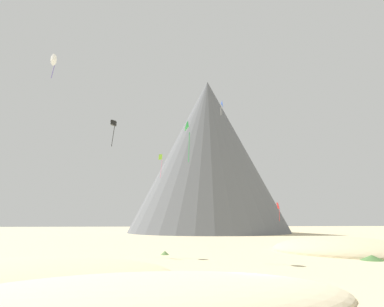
{
  "coord_description": "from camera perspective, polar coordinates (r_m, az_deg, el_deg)",
  "views": [
    {
      "loc": [
        -6.9,
        -23.99,
        4.65
      ],
      "look_at": [
        -0.29,
        34.85,
        15.9
      ],
      "focal_mm": 32.36,
      "sensor_mm": 36.0,
      "label": 1
    }
  ],
  "objects": [
    {
      "name": "ground_plane",
      "position": [
        25.39,
        10.15,
        -21.15
      ],
      "size": [
        400.0,
        400.0,
        0.0
      ],
      "primitive_type": "plane",
      "color": "beige"
    },
    {
      "name": "dune_foreground_left",
      "position": [
        33.15,
        -24.12,
        -17.92
      ],
      "size": [
        24.9,
        19.54,
        2.58
      ],
      "primitive_type": "ellipsoid",
      "rotation": [
        0.0,
        0.0,
        3.01
      ],
      "color": "beige",
      "rests_on": "ground_plane"
    },
    {
      "name": "dune_foreground_right",
      "position": [
        21.16,
        -7.96,
        -23.35
      ],
      "size": [
        26.86,
        16.19,
        2.91
      ],
      "primitive_type": "ellipsoid",
      "rotation": [
        0.0,
        0.0,
        0.12
      ],
      "color": "beige",
      "rests_on": "ground_plane"
    },
    {
      "name": "dune_midground",
      "position": [
        55.72,
        23.64,
        -14.68
      ],
      "size": [
        25.01,
        27.43,
        4.24
      ],
      "primitive_type": "ellipsoid",
      "rotation": [
        0.0,
        0.0,
        2.05
      ],
      "color": "#CCBA8E",
      "rests_on": "ground_plane"
    },
    {
      "name": "bush_scatter_east",
      "position": [
        50.26,
        19.58,
        -15.22
      ],
      "size": [
        2.81,
        2.81,
        0.43
      ],
      "primitive_type": "cone",
      "rotation": [
        0.0,
        0.0,
        5.05
      ],
      "color": "#568442",
      "rests_on": "ground_plane"
    },
    {
      "name": "bush_far_right",
      "position": [
        46.27,
        27.52,
        -14.98
      ],
      "size": [
        3.17,
        3.17,
        0.6
      ],
      "primitive_type": "cone",
      "rotation": [
        0.0,
        0.0,
        4.47
      ],
      "color": "#477238",
      "rests_on": "ground_plane"
    },
    {
      "name": "bush_ridge_crest",
      "position": [
        47.75,
        -4.5,
        -16.01
      ],
      "size": [
        1.71,
        1.71,
        0.51
      ],
      "primitive_type": "cone",
      "rotation": [
        0.0,
        0.0,
        2.39
      ],
      "color": "#668C4C",
      "rests_on": "ground_plane"
    },
    {
      "name": "rock_massif",
      "position": [
        127.71,
        2.39,
        -0.63
      ],
      "size": [
        80.55,
        80.55,
        56.68
      ],
      "color": "slate",
      "rests_on": "ground_plane"
    },
    {
      "name": "kite_black_mid",
      "position": [
        53.17,
        -12.8,
        4.82
      ],
      "size": [
        0.9,
        0.84,
        4.03
      ],
      "rotation": [
        0.0,
        0.0,
        4.61
      ],
      "color": "black"
    },
    {
      "name": "kite_blue_high",
      "position": [
        74.68,
        4.92,
        8.13
      ],
      "size": [
        0.9,
        1.64,
        3.26
      ],
      "rotation": [
        0.0,
        0.0,
        4.45
      ],
      "color": "blue"
    },
    {
      "name": "kite_green_mid",
      "position": [
        44.78,
        -0.71,
        4.37
      ],
      "size": [
        0.97,
        1.49,
        5.41
      ],
      "rotation": [
        0.0,
        0.0,
        1.39
      ],
      "color": "green"
    },
    {
      "name": "kite_lime_mid",
      "position": [
        68.56,
        -5.19,
        -1.17
      ],
      "size": [
        0.76,
        0.65,
        4.68
      ],
      "rotation": [
        0.0,
        0.0,
        1.92
      ],
      "color": "#8CD133"
    },
    {
      "name": "kite_red_low",
      "position": [
        78.74,
        14.04,
        -8.71
      ],
      "size": [
        0.64,
        0.65,
        3.97
      ],
      "rotation": [
        0.0,
        0.0,
        4.16
      ],
      "color": "red"
    },
    {
      "name": "kite_white_high",
      "position": [
        66.66,
        -21.95,
        14.14
      ],
      "size": [
        1.88,
        1.86,
        4.5
      ],
      "rotation": [
        0.0,
        0.0,
        5.5
      ],
      "color": "white"
    }
  ]
}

